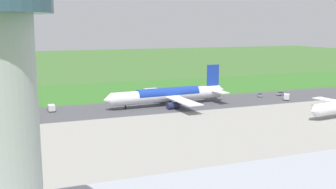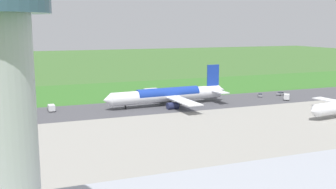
{
  "view_description": "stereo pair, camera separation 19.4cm",
  "coord_description": "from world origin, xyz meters",
  "views": [
    {
      "loc": [
        46.41,
        146.7,
        31.67
      ],
      "look_at": [
        -10.69,
        0.0,
        4.5
      ],
      "focal_mm": 42.09,
      "sensor_mm": 36.0,
      "label": 1
    },
    {
      "loc": [
        46.23,
        146.77,
        31.67
      ],
      "look_at": [
        -10.69,
        0.0,
        4.5
      ],
      "focal_mm": 42.09,
      "sensor_mm": 36.0,
      "label": 2
    }
  ],
  "objects": [
    {
      "name": "apron_concrete",
      "position": [
        0.0,
        45.14,
        0.03
      ],
      "size": [
        440.0,
        110.0,
        0.05
      ],
      "primitive_type": "cube",
      "color": "gray",
      "rests_on": "ground"
    },
    {
      "name": "service_car_followme",
      "position": [
        -68.29,
        -3.15,
        0.84
      ],
      "size": [
        4.55,
        2.97,
        1.62
      ],
      "color": "gray",
      "rests_on": "ground"
    },
    {
      "name": "ground_plane",
      "position": [
        0.0,
        0.0,
        0.0
      ],
      "size": [
        800.0,
        800.0,
        0.0
      ],
      "primitive_type": "plane",
      "color": "#3D662D"
    },
    {
      "name": "runway_asphalt",
      "position": [
        0.0,
        0.0,
        0.03
      ],
      "size": [
        600.0,
        28.03,
        0.06
      ],
      "primitive_type": "cube",
      "color": "#47474C",
      "rests_on": "ground"
    },
    {
      "name": "service_truck_baggage",
      "position": [
        -63.61,
        7.46,
        1.4
      ],
      "size": [
        5.4,
        5.92,
        2.65
      ],
      "color": "black",
      "rests_on": "ground"
    },
    {
      "name": "grass_verge_foreground",
      "position": [
        0.0,
        -33.53,
        0.02
      ],
      "size": [
        600.0,
        80.0,
        0.04
      ],
      "primitive_type": "cube",
      "color": "#346B27",
      "rests_on": "ground"
    },
    {
      "name": "airliner_main",
      "position": [
        -11.07,
        -0.02,
        4.35
      ],
      "size": [
        54.14,
        44.29,
        15.88
      ],
      "color": "white",
      "rests_on": "ground"
    },
    {
      "name": "service_car_ops",
      "position": [
        -57.31,
        -3.41,
        0.84
      ],
      "size": [
        3.71,
        4.53,
        1.62
      ],
      "color": "gray",
      "rests_on": "ground"
    },
    {
      "name": "service_truck_fuel",
      "position": [
        34.72,
        -5.39,
        1.4
      ],
      "size": [
        2.51,
        5.89,
        2.65
      ],
      "color": "gray",
      "rests_on": "ground"
    },
    {
      "name": "no_stopping_sign",
      "position": [
        -14.54,
        -28.61,
        1.47
      ],
      "size": [
        0.6,
        0.1,
        2.47
      ],
      "color": "slate",
      "rests_on": "ground"
    },
    {
      "name": "traffic_cone_orange",
      "position": [
        -8.7,
        -36.91,
        0.28
      ],
      "size": [
        0.4,
        0.4,
        0.55
      ],
      "primitive_type": "cone",
      "color": "orange",
      "rests_on": "ground"
    }
  ]
}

